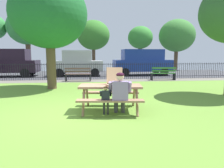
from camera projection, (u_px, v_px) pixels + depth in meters
name	position (u px, v px, depth m)	size (l,w,h in m)	color
ground	(78.00, 99.00, 7.75)	(28.00, 12.03, 0.02)	olive
cobblestone_walkway	(83.00, 81.00, 12.98)	(28.00, 1.40, 0.01)	slate
street_asphalt	(85.00, 74.00, 17.42)	(28.00, 7.62, 0.01)	#424247
picnic_table_foreground	(110.00, 91.00, 5.97)	(1.95, 1.67, 0.79)	#987054
pizza_box_open	(115.00, 81.00, 5.96)	(0.53, 0.62, 0.51)	tan
pizza_slice_on_table	(128.00, 85.00, 5.86)	(0.23, 0.25, 0.02)	#F9D35E
adult_at_table	(120.00, 92.00, 5.46)	(0.63, 0.62, 1.19)	#424242
child_at_table	(106.00, 98.00, 5.45)	(0.33, 0.32, 0.83)	#333333
iron_fence_streetside	(83.00, 71.00, 13.58)	(20.93, 0.03, 1.10)	black
park_bench_center	(78.00, 75.00, 12.75)	(1.62, 0.52, 0.85)	brown
park_bench_right	(163.00, 74.00, 13.33)	(1.61, 0.52, 0.85)	#2C6729
tree_near_table	(49.00, 14.00, 9.50)	(3.57, 3.57, 5.15)	brown
parked_car_far_left	(7.00, 62.00, 15.40)	(4.61, 1.98, 2.08)	black
parked_car_left	(78.00, 63.00, 15.97)	(3.91, 1.84, 1.98)	#B8B7B9
parked_car_center	(142.00, 62.00, 16.50)	(4.66, 2.08, 2.08)	navy
far_tree_midleft	(27.00, 27.00, 20.49)	(3.92, 3.92, 6.20)	brown
far_tree_center	(93.00, 35.00, 21.29)	(3.41, 3.41, 5.23)	brown
far_tree_midright	(140.00, 38.00, 21.86)	(2.66, 2.66, 4.69)	brown
far_tree_right	(177.00, 36.00, 22.25)	(3.89, 3.89, 5.48)	brown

